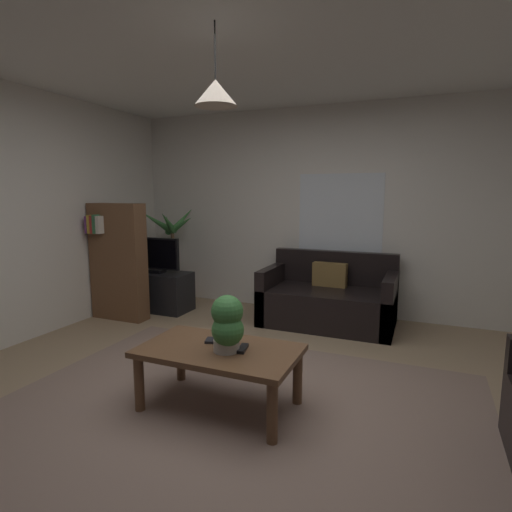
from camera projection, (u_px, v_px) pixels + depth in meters
The scene contains 15 objects.
floor at pixel (240, 407), 2.95m from camera, with size 5.21×5.18×0.02m, color #9E8466.
rug at pixel (227, 419), 2.76m from camera, with size 3.39×2.85×0.01m, color gray.
wall_back at pixel (327, 211), 5.14m from camera, with size 5.33×0.06×2.58m, color silver.
ceiling at pixel (237, 19), 2.56m from camera, with size 5.21×5.18×0.02m, color white.
window_pane at pixel (340, 215), 5.06m from camera, with size 1.03×0.01×1.00m, color white.
couch_under_window at pixel (328, 301), 4.77m from camera, with size 1.49×0.83×0.82m.
coffee_table at pixel (219, 357), 2.88m from camera, with size 1.11×0.64×0.44m.
book_on_table_0 at pixel (215, 340), 2.99m from camera, with size 0.13×0.10×0.02m, color black.
remote_on_table_0 at pixel (243, 348), 2.83m from camera, with size 0.05×0.16×0.02m, color black.
potted_plant_on_table at pixel (227, 324), 2.77m from camera, with size 0.23×0.23×0.40m.
tv_stand at pixel (157, 291), 5.37m from camera, with size 0.90×0.44×0.50m, color black.
tv at pixel (155, 255), 5.28m from camera, with size 0.72×0.16×0.45m.
potted_palm_corner at pixel (173, 262), 5.71m from camera, with size 0.71×0.74×1.35m.
bookshelf_corner at pixel (118, 261), 4.92m from camera, with size 0.70×0.31×1.40m.
pendant_lamp at pixel (216, 93), 2.61m from camera, with size 0.28×0.28×0.51m.
Camera 1 is at (1.17, -2.49, 1.51)m, focal length 28.77 mm.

